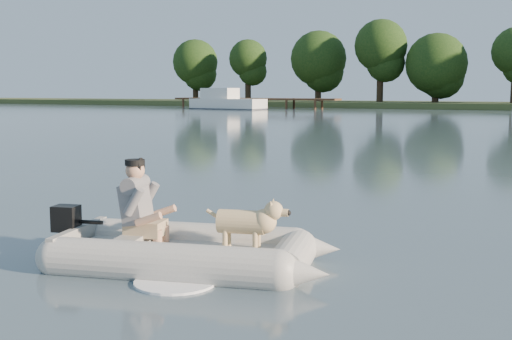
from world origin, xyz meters
The scene contains 7 objects.
water centered at (0.00, 0.00, 0.00)m, with size 160.00×160.00×0.00m, color slate.
dock centered at (-26.00, 52.00, 0.52)m, with size 18.00×2.00×1.04m, color #4C331E, non-canonical shape.
dinghy centered at (0.42, -0.26, 0.51)m, with size 4.23×3.14×1.22m, color #A5A5A0, non-canonical shape.
man centered at (-0.18, -0.37, 0.68)m, with size 0.63×0.54×0.94m, color slate, non-canonical shape.
dog centered at (0.95, -0.08, 0.45)m, with size 0.81×0.29×0.54m, color tan, non-canonical shape.
outboard_motor centered at (-0.98, -0.62, 0.27)m, with size 0.36×0.25×0.68m, color black, non-canonical shape.
cabin_cruiser centered at (-26.67, 47.78, 1.02)m, with size 7.78×2.78×2.41m, color white, non-canonical shape.
Camera 1 is at (4.12, -5.88, 1.87)m, focal length 45.00 mm.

